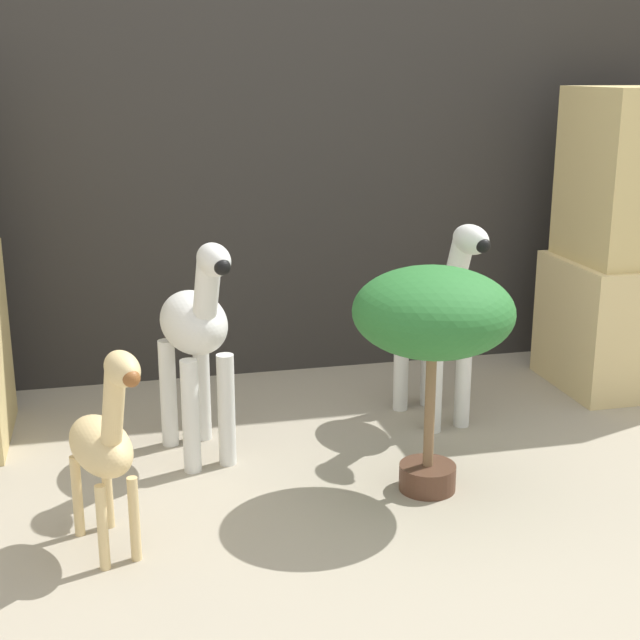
% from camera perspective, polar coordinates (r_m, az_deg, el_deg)
% --- Properties ---
extents(ground_plane, '(14.00, 14.00, 0.00)m').
position_cam_1_polar(ground_plane, '(2.43, 3.92, -13.88)').
color(ground_plane, '#9E937F').
extents(wall_back, '(6.40, 0.08, 2.20)m').
position_cam_1_polar(wall_back, '(3.52, -2.94, 14.14)').
color(wall_back, '#2D2B28').
rests_on(wall_back, ground_plane).
extents(zebra_right, '(0.25, 0.46, 0.73)m').
position_cam_1_polar(zebra_right, '(3.08, 7.53, 0.76)').
color(zebra_right, silver).
rests_on(zebra_right, ground_plane).
extents(zebra_left, '(0.26, 0.46, 0.73)m').
position_cam_1_polar(zebra_left, '(2.77, -7.91, -0.91)').
color(zebra_left, silver).
rests_on(zebra_left, ground_plane).
extents(giraffe_figurine, '(0.23, 0.42, 0.59)m').
position_cam_1_polar(giraffe_figurine, '(2.29, -13.63, -7.48)').
color(giraffe_figurine, '#E0C184').
rests_on(giraffe_figurine, ground_plane).
extents(potted_palm_front, '(0.46, 0.46, 0.67)m').
position_cam_1_polar(potted_palm_front, '(2.52, 7.24, 0.06)').
color(potted_palm_front, '#513323').
rests_on(potted_palm_front, ground_plane).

